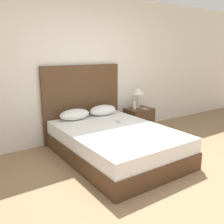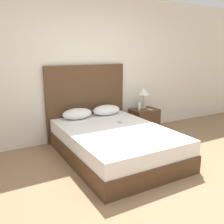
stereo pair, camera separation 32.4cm
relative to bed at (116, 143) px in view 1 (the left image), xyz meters
name	(u,v)px [view 1 (the left image)]	position (x,y,z in m)	size (l,w,h in m)	color
ground_plane	(167,184)	(0.05, -1.07, -0.24)	(16.00, 16.00, 0.00)	#8C6B4C
wall_back	(82,68)	(0.05, 1.17, 1.11)	(10.00, 0.06, 2.70)	silver
bed	(116,143)	(0.00, 0.00, 0.00)	(1.51, 2.13, 0.48)	#4C331E
headboard	(83,103)	(0.00, 1.09, 0.47)	(1.59, 0.05, 1.42)	#4C331E
pillow_left	(75,114)	(-0.30, 0.85, 0.34)	(0.55, 0.33, 0.19)	white
pillow_right	(103,110)	(0.30, 0.85, 0.34)	(0.55, 0.33, 0.19)	white
phone_on_bed	(118,122)	(0.25, 0.28, 0.25)	(0.12, 0.17, 0.01)	#B7B7BC
nightstand	(139,120)	(1.17, 0.81, 0.02)	(0.54, 0.41, 0.50)	#4C331E
table_lamp	(138,91)	(1.20, 0.89, 0.62)	(0.24, 0.24, 0.44)	tan
phone_on_nightstand	(145,109)	(1.23, 0.70, 0.27)	(0.09, 0.16, 0.01)	#B7B7BC
toiletry_bottle	(134,105)	(1.04, 0.81, 0.35)	(0.06, 0.06, 0.16)	silver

